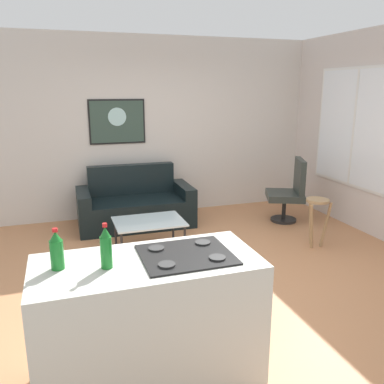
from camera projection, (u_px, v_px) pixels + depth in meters
ground at (207, 273)px, 4.55m from camera, size 6.40×6.40×0.04m
back_wall at (155, 128)px, 6.42m from camera, size 6.40×0.05×2.80m
couch at (135, 206)px, 6.06m from camera, size 1.69×0.84×0.87m
coffee_table at (149, 223)px, 5.07m from camera, size 0.87×0.63×0.39m
armchair at (290, 191)px, 6.16m from camera, size 0.71×0.73×0.98m
bar_stool at (317, 211)px, 5.16m from camera, size 0.33×0.33×0.64m
kitchen_counter at (149, 323)px, 2.73m from camera, size 1.48×0.69×0.95m
soda_bottle at (57, 251)px, 2.47m from camera, size 0.08×0.08×0.26m
soda_bottle_2 at (106, 248)px, 2.48m from camera, size 0.07×0.07×0.29m
wall_painting at (117, 122)px, 6.18m from camera, size 0.86×0.03×0.68m
window at (354, 128)px, 5.80m from camera, size 0.03×1.65×1.71m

